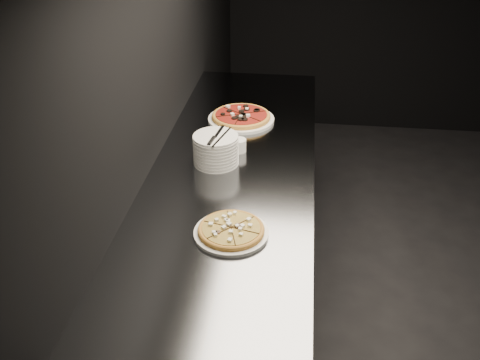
# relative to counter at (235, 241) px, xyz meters

# --- Properties ---
(wall_left) EXTENTS (0.02, 5.00, 2.80)m
(wall_left) POSITION_rel_counter_xyz_m (-0.37, 0.00, 0.94)
(wall_left) COLOR black
(wall_left) RESTS_ON floor
(counter) EXTENTS (0.74, 2.44, 0.92)m
(counter) POSITION_rel_counter_xyz_m (0.00, 0.00, 0.00)
(counter) COLOR slate
(counter) RESTS_ON floor
(pizza_mushroom) EXTENTS (0.30, 0.30, 0.03)m
(pizza_mushroom) POSITION_rel_counter_xyz_m (0.06, -0.56, 0.48)
(pizza_mushroom) COLOR white
(pizza_mushroom) RESTS_ON counter
(pizza_tomato) EXTENTS (0.42, 0.42, 0.04)m
(pizza_tomato) POSITION_rel_counter_xyz_m (-0.02, 0.46, 0.48)
(pizza_tomato) COLOR white
(pizza_tomato) RESTS_ON counter
(plate_stack) EXTENTS (0.21, 0.21, 0.14)m
(plate_stack) POSITION_rel_counter_xyz_m (-0.08, -0.01, 0.53)
(plate_stack) COLOR white
(plate_stack) RESTS_ON counter
(cutlery) EXTENTS (0.10, 0.21, 0.01)m
(cutlery) POSITION_rel_counter_xyz_m (-0.08, -0.03, 0.60)
(cutlery) COLOR silver
(cutlery) RESTS_ON plate_stack
(ramekin) EXTENTS (0.07, 0.07, 0.06)m
(ramekin) POSITION_rel_counter_xyz_m (0.01, 0.11, 0.49)
(ramekin) COLOR white
(ramekin) RESTS_ON counter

